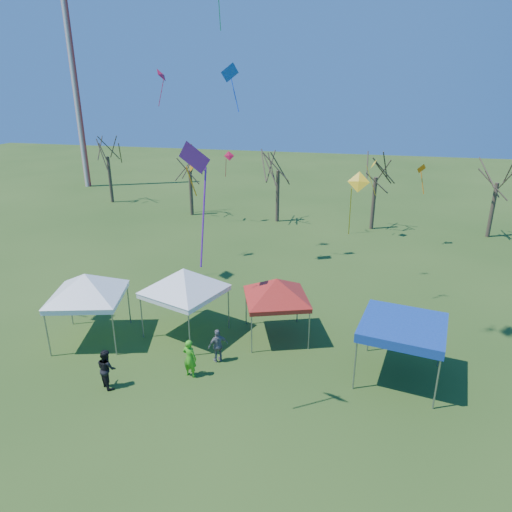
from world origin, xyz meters
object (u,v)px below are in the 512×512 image
at_px(tent_blue, 403,327).
at_px(person_grey, 218,346).
at_px(tree_1, 189,154).
at_px(tent_white_mid, 184,273).
at_px(tent_white_west, 85,278).
at_px(tree_3, 378,158).
at_px(person_dark, 107,368).
at_px(tree_4, 501,163).
at_px(tree_0, 106,140).
at_px(tent_red, 277,283).
at_px(radio_mast, 74,77).
at_px(person_green, 190,358).
at_px(tree_2, 278,152).

distance_m(tent_blue, person_grey, 8.00).
bearing_deg(tree_1, tent_white_mid, -69.53).
height_order(tent_white_west, tent_blue, tent_white_west).
height_order(tree_3, person_dark, tree_3).
bearing_deg(tree_3, tent_white_west, -120.92).
relative_size(tree_1, tent_white_mid, 1.74).
height_order(tree_1, tent_white_mid, tree_1).
relative_size(tree_1, tree_4, 0.96).
xyz_separation_m(tree_1, tent_white_mid, (7.86, -21.05, -2.53)).
xyz_separation_m(tree_0, person_grey, (20.26, -25.81, -5.69)).
bearing_deg(tent_red, radio_mast, 134.84).
bearing_deg(radio_mast, tent_red, -45.16).
relative_size(tent_blue, person_green, 2.20).
distance_m(tree_3, tent_white_mid, 22.49).
relative_size(tent_red, tent_blue, 0.99).
bearing_deg(tree_3, person_grey, -106.41).
xyz_separation_m(tree_3, tent_red, (-4.52, -19.72, -3.18)).
bearing_deg(tent_white_mid, tree_3, 66.39).
bearing_deg(tree_4, tree_2, 178.78).
height_order(radio_mast, tent_blue, radio_mast).
height_order(radio_mast, tree_1, radio_mast).
relative_size(tree_0, tent_white_west, 1.93).
height_order(tree_3, tent_white_west, tree_3).
height_order(tent_blue, person_dark, tent_blue).
bearing_deg(tent_blue, person_dark, -163.42).
bearing_deg(tree_3, tent_white_mid, -113.61).
relative_size(tree_3, person_green, 4.52).
distance_m(tent_red, tent_blue, 6.11).
xyz_separation_m(tree_2, tent_white_west, (-4.82, -22.40, -3.06)).
xyz_separation_m(tent_red, person_dark, (-5.96, -5.58, -2.05)).
xyz_separation_m(tree_2, tree_3, (8.40, -0.33, -0.21)).
height_order(tent_blue, person_green, tent_blue).
bearing_deg(person_green, tent_white_west, -5.02).
relative_size(tree_1, tent_red, 1.97).
bearing_deg(person_grey, tree_1, -105.97).
xyz_separation_m(tree_4, tent_blue, (-8.13, -21.78, -3.65)).
xyz_separation_m(tree_1, tree_3, (16.80, -0.60, 0.29)).
bearing_deg(radio_mast, tree_3, -16.31).
bearing_deg(tent_white_mid, person_dark, -107.64).
distance_m(tree_2, tree_3, 8.41).
bearing_deg(tree_3, person_dark, -112.50).
bearing_deg(tree_4, tree_0, 174.66).
height_order(tree_4, tent_blue, tree_4).
bearing_deg(person_dark, tree_4, -93.39).
height_order(tree_0, person_dark, tree_0).
bearing_deg(tent_white_west, person_dark, -49.64).
height_order(tree_1, person_green, tree_1).
xyz_separation_m(tree_4, tent_white_mid, (-18.26, -20.41, -2.80)).
height_order(tent_white_west, person_dark, tent_white_west).
distance_m(tree_2, tent_white_mid, 21.01).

